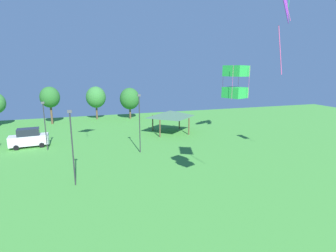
% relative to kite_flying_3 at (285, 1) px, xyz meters
% --- Properties ---
extents(kite_flying_3, '(2.23, 2.06, 6.01)m').
position_rel_kite_flying_3_xyz_m(kite_flying_3, '(0.00, 0.00, 0.00)').
color(kite_flying_3, purple).
extents(kite_flying_5, '(1.81, 1.80, 2.24)m').
position_rel_kite_flying_3_xyz_m(kite_flying_5, '(-1.86, 1.98, -4.90)').
color(kite_flying_5, green).
extents(parked_car_second_from_left, '(4.87, 2.28, 2.48)m').
position_rel_kite_flying_3_xyz_m(parked_car_second_from_left, '(-19.14, 22.74, -12.84)').
color(parked_car_second_from_left, silver).
rests_on(parked_car_second_from_left, ground).
extents(park_pavilion, '(6.03, 5.48, 3.60)m').
position_rel_kite_flying_3_xyz_m(park_pavilion, '(0.85, 24.48, -10.98)').
color(park_pavilion, brown).
rests_on(park_pavilion, ground).
extents(light_post_0, '(0.36, 0.20, 6.12)m').
position_rel_kite_flying_3_xyz_m(light_post_0, '(-16.77, 20.52, -10.60)').
color(light_post_0, '#2D2D33').
rests_on(light_post_0, ground).
extents(light_post_1, '(0.36, 0.20, 7.11)m').
position_rel_kite_flying_3_xyz_m(light_post_1, '(-5.83, 16.07, -10.10)').
color(light_post_1, '#2D2D33').
rests_on(light_post_1, ground).
extents(light_post_2, '(0.36, 0.20, 6.70)m').
position_rel_kite_flying_3_xyz_m(light_post_2, '(-13.22, 8.77, -10.31)').
color(light_post_2, '#2D2D33').
rests_on(light_post_2, ground).
extents(treeline_tree_2, '(3.46, 3.46, 6.86)m').
position_rel_kite_flying_3_xyz_m(treeline_tree_2, '(-17.83, 37.65, -9.13)').
color(treeline_tree_2, brown).
rests_on(treeline_tree_2, ground).
extents(treeline_tree_3, '(3.85, 3.85, 6.57)m').
position_rel_kite_flying_3_xyz_m(treeline_tree_3, '(-9.65, 39.86, -9.62)').
color(treeline_tree_3, brown).
rests_on(treeline_tree_3, ground).
extents(treeline_tree_4, '(3.96, 3.96, 6.26)m').
position_rel_kite_flying_3_xyz_m(treeline_tree_4, '(-3.13, 38.45, -9.99)').
color(treeline_tree_4, brown).
rests_on(treeline_tree_4, ground).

